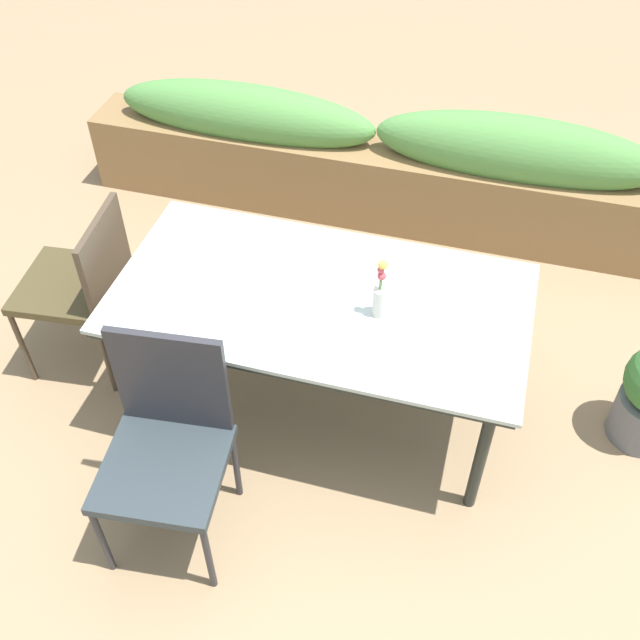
# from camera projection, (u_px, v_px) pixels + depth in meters

# --- Properties ---
(ground_plane) EXTENTS (12.00, 12.00, 0.00)m
(ground_plane) POSITION_uv_depth(u_px,v_px,m) (331.00, 416.00, 3.61)
(ground_plane) COLOR #9E7F5B
(dining_table) EXTENTS (1.76, 0.91, 0.72)m
(dining_table) POSITION_uv_depth(u_px,v_px,m) (320.00, 306.00, 3.20)
(dining_table) COLOR silver
(dining_table) RESTS_ON ground
(chair_near_left) EXTENTS (0.52, 0.52, 0.97)m
(chair_near_left) POSITION_uv_depth(u_px,v_px,m) (167.00, 437.00, 2.87)
(chair_near_left) COLOR #303A3F
(chair_near_left) RESTS_ON ground
(chair_end_left) EXTENTS (0.51, 0.51, 0.89)m
(chair_end_left) POSITION_uv_depth(u_px,v_px,m) (83.00, 279.00, 3.52)
(chair_end_left) COLOR #4A3F24
(chair_end_left) RESTS_ON ground
(flower_vase) EXTENTS (0.06, 0.06, 0.29)m
(flower_vase) POSITION_uv_depth(u_px,v_px,m) (380.00, 296.00, 3.01)
(flower_vase) COLOR silver
(flower_vase) RESTS_ON dining_table
(planter_box) EXTENTS (3.58, 0.39, 0.80)m
(planter_box) POSITION_uv_depth(u_px,v_px,m) (377.00, 163.00, 4.48)
(planter_box) COLOR olive
(planter_box) RESTS_ON ground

